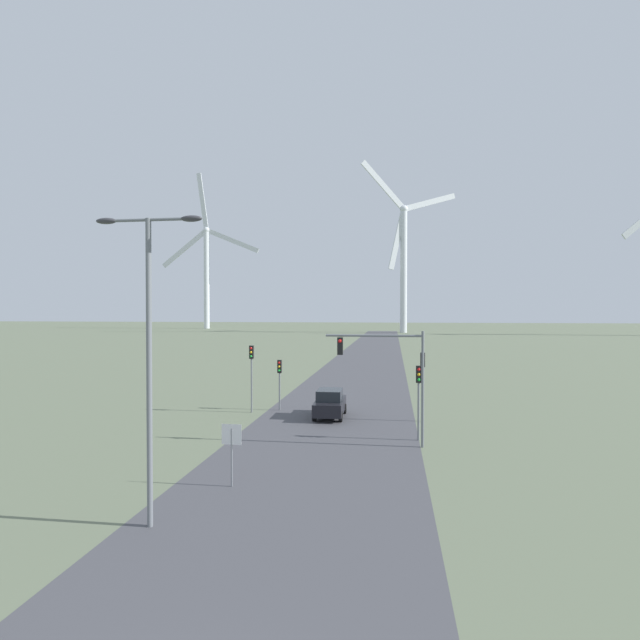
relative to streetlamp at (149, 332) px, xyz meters
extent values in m
cube|color=#47474C|center=(4.08, 39.48, -6.24)|extent=(10.00, 240.00, 0.01)
cylinder|color=slate|center=(0.00, 0.00, -1.32)|extent=(0.18, 0.18, 9.84)
cylinder|color=slate|center=(0.00, 0.00, 3.55)|extent=(2.87, 0.10, 0.10)
ellipsoid|color=#333338|center=(-1.43, 0.00, 3.55)|extent=(0.70, 0.32, 0.20)
ellipsoid|color=#333338|center=(1.43, 0.00, 3.55)|extent=(0.70, 0.32, 0.20)
cylinder|color=slate|center=(1.43, 3.88, -5.09)|extent=(0.07, 0.07, 2.29)
cube|color=white|center=(1.43, 3.86, -4.18)|extent=(0.81, 0.01, 0.81)
cube|color=red|center=(1.43, 3.88, -4.18)|extent=(0.76, 0.02, 0.76)
cylinder|color=slate|center=(-0.12, 18.95, -4.49)|extent=(0.11, 0.11, 3.51)
cube|color=black|center=(-0.12, 18.95, -3.18)|extent=(0.28, 0.24, 0.90)
sphere|color=red|center=(-0.12, 18.81, -2.91)|extent=(0.16, 0.16, 0.16)
sphere|color=gold|center=(-0.12, 18.81, -3.18)|extent=(0.16, 0.16, 0.16)
sphere|color=green|center=(-0.12, 18.81, -3.45)|extent=(0.16, 0.16, 0.16)
cylinder|color=slate|center=(9.04, 12.09, -4.25)|extent=(0.11, 0.11, 3.99)
cube|color=black|center=(9.04, 12.09, -2.70)|extent=(0.28, 0.24, 0.90)
sphere|color=red|center=(9.04, 11.95, -2.43)|extent=(0.16, 0.16, 0.16)
sphere|color=gold|center=(9.04, 11.95, -2.70)|extent=(0.16, 0.16, 0.16)
sphere|color=green|center=(9.04, 11.95, -2.97)|extent=(0.16, 0.16, 0.16)
cylinder|color=slate|center=(-1.83, 17.91, -3.96)|extent=(0.11, 0.11, 4.57)
cube|color=black|center=(-1.83, 17.91, -2.12)|extent=(0.28, 0.24, 0.90)
sphere|color=red|center=(-1.83, 17.78, -1.85)|extent=(0.16, 0.16, 0.16)
sphere|color=gold|center=(-1.83, 17.78, -2.12)|extent=(0.16, 0.16, 0.16)
sphere|color=green|center=(-1.83, 17.78, -2.39)|extent=(0.16, 0.16, 0.16)
cylinder|color=slate|center=(9.52, 16.81, -4.08)|extent=(0.11, 0.11, 4.31)
cube|color=black|center=(9.52, 16.81, -2.38)|extent=(0.28, 0.24, 0.90)
sphere|color=red|center=(9.52, 16.68, -2.11)|extent=(0.16, 0.16, 0.16)
sphere|color=gold|center=(9.52, 16.68, -2.38)|extent=(0.16, 0.16, 0.16)
sphere|color=green|center=(9.52, 16.68, -2.65)|extent=(0.16, 0.16, 0.16)
cylinder|color=slate|center=(9.18, 10.74, -3.29)|extent=(0.14, 0.14, 5.89)
cylinder|color=slate|center=(6.71, 10.74, -0.60)|extent=(4.94, 0.12, 0.12)
cube|color=black|center=(4.98, 10.74, -1.15)|extent=(0.28, 0.24, 0.90)
sphere|color=red|center=(4.98, 10.61, -0.88)|extent=(0.18, 0.18, 0.18)
cube|color=black|center=(3.64, 17.19, -5.51)|extent=(1.87, 4.13, 0.80)
cube|color=#1E2328|center=(3.64, 17.04, -4.76)|extent=(1.60, 2.13, 0.70)
cylinder|color=black|center=(2.81, 18.46, -5.91)|extent=(0.22, 0.66, 0.66)
cylinder|color=black|center=(4.46, 18.46, -5.91)|extent=(0.22, 0.66, 0.66)
cylinder|color=black|center=(2.81, 15.92, -5.91)|extent=(0.22, 0.66, 0.66)
cylinder|color=black|center=(4.46, 15.92, -5.91)|extent=(0.22, 0.66, 0.66)
cylinder|color=silver|center=(-66.17, 175.92, 13.41)|extent=(2.20, 2.20, 39.29)
sphere|color=silver|center=(-66.17, 175.92, 33.05)|extent=(2.60, 2.60, 2.60)
cube|color=silver|center=(-67.78, 175.92, 44.76)|extent=(4.83, 0.51, 22.37)
cube|color=silver|center=(-75.51, 175.90, 25.80)|extent=(18.75, 0.54, 15.12)
cube|color=silver|center=(-55.23, 175.94, 28.59)|extent=(21.37, 0.54, 10.10)
cylinder|color=silver|center=(11.02, 148.28, 13.66)|extent=(2.20, 2.20, 39.79)
sphere|color=silver|center=(11.02, 148.28, 33.55)|extent=(2.60, 2.60, 2.60)
cube|color=silver|center=(8.93, 147.16, 23.50)|extent=(5.69, 3.38, 19.25)
cube|color=silver|center=(19.72, 152.98, 36.52)|extent=(17.00, 9.49, 7.30)
cube|color=silver|center=(4.40, 144.71, 40.63)|extent=(13.72, 7.72, 14.57)
camera|label=1|loc=(7.68, -14.88, 0.65)|focal=28.00mm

